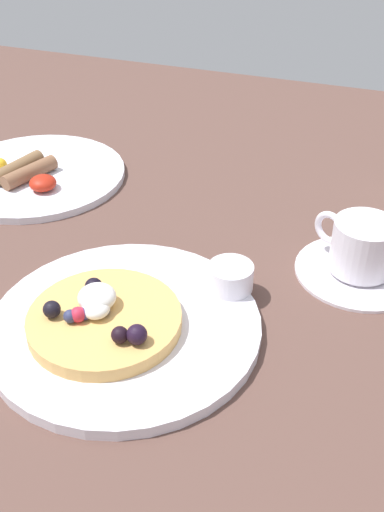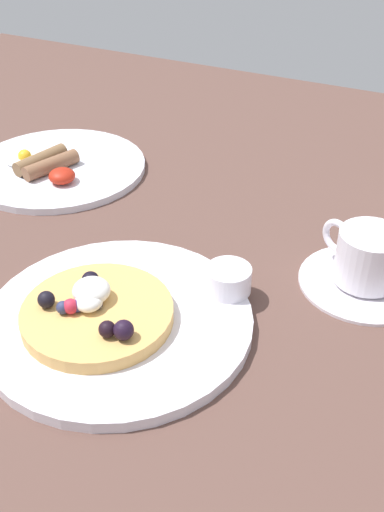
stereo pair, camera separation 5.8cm
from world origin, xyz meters
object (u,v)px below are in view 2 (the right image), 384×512
breakfast_plate (58,168)px  coffee_saucer (364,281)px  syrup_ramekin (228,279)px  coffee_cup (368,255)px  pancake_plate (118,320)px

breakfast_plate → coffee_saucer: 48.08cm
syrup_ramekin → coffee_cup: coffee_cup is taller
pancake_plate → breakfast_plate: size_ratio=1.07×
pancake_plate → coffee_saucer: bearing=40.7°
syrup_ramekin → coffee_cup: (12.51, 9.32, 1.12)cm
coffee_cup → breakfast_plate: bearing=171.2°
pancake_plate → coffee_cup: bearing=41.0°
breakfast_plate → coffee_cup: coffee_cup is taller
syrup_ramekin → coffee_saucer: 15.87cm
pancake_plate → syrup_ramekin: 12.45cm
breakfast_plate → coffee_cup: size_ratio=2.66×
breakfast_plate → coffee_cup: 48.02cm
pancake_plate → breakfast_plate: (-26.38, 25.58, -0.13)cm
breakfast_plate → coffee_saucer: bearing=-8.9°
breakfast_plate → syrup_ramekin: bearing=-25.6°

